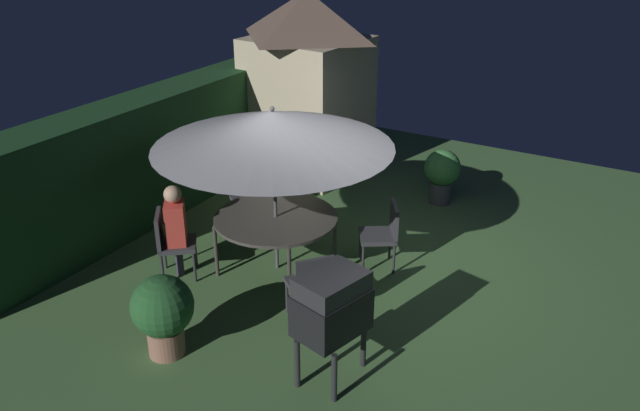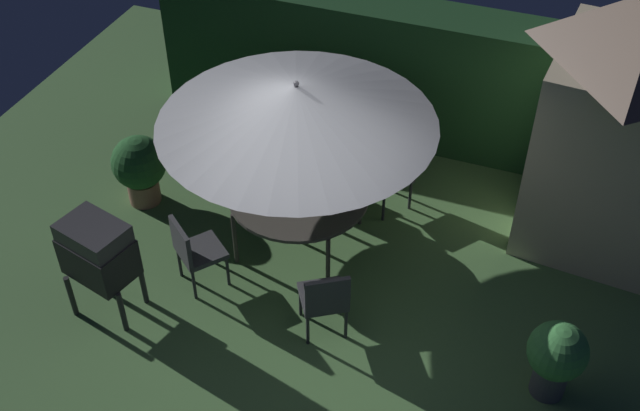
{
  "view_description": "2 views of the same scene",
  "coord_description": "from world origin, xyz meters",
  "px_view_note": "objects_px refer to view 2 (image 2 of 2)",
  "views": [
    {
      "loc": [
        -6.72,
        -3.37,
        4.45
      ],
      "look_at": [
        -0.24,
        0.43,
        0.92
      ],
      "focal_mm": 36.73,
      "sensor_mm": 36.0,
      "label": 1
    },
    {
      "loc": [
        2.1,
        -5.35,
        6.47
      ],
      "look_at": [
        -0.19,
        0.72,
        0.83
      ],
      "focal_mm": 44.44,
      "sensor_mm": 36.0,
      "label": 2
    }
  ],
  "objects_px": {
    "bbq_grill": "(98,251)",
    "person_in_red": "(269,128)",
    "potted_plant_by_shed": "(140,166)",
    "chair_toward_hedge": "(325,298)",
    "potted_plant_by_grill": "(556,356)",
    "chair_toward_house": "(395,170)",
    "patio_umbrella": "(297,105)",
    "chair_far_side": "(193,249)",
    "garden_shed": "(626,119)",
    "patio_table": "(299,196)",
    "chair_near_shed": "(268,142)"
  },
  "relations": [
    {
      "from": "patio_umbrella",
      "to": "bbq_grill",
      "type": "height_order",
      "value": "patio_umbrella"
    },
    {
      "from": "bbq_grill",
      "to": "chair_toward_hedge",
      "type": "relative_size",
      "value": 1.33
    },
    {
      "from": "chair_far_side",
      "to": "chair_toward_hedge",
      "type": "xyz_separation_m",
      "value": [
        1.57,
        -0.16,
        0.0
      ]
    },
    {
      "from": "patio_table",
      "to": "patio_umbrella",
      "type": "height_order",
      "value": "patio_umbrella"
    },
    {
      "from": "chair_toward_house",
      "to": "potted_plant_by_grill",
      "type": "height_order",
      "value": "chair_toward_house"
    },
    {
      "from": "chair_toward_house",
      "to": "potted_plant_by_grill",
      "type": "distance_m",
      "value": 3.12
    },
    {
      "from": "chair_near_shed",
      "to": "chair_far_side",
      "type": "xyz_separation_m",
      "value": [
        0.02,
        -2.08,
        0.0
      ]
    },
    {
      "from": "chair_toward_house",
      "to": "potted_plant_by_grill",
      "type": "xyz_separation_m",
      "value": [
        2.23,
        -2.18,
        0.01
      ]
    },
    {
      "from": "bbq_grill",
      "to": "potted_plant_by_grill",
      "type": "bearing_deg",
      "value": 7.12
    },
    {
      "from": "patio_table",
      "to": "bbq_grill",
      "type": "xyz_separation_m",
      "value": [
        -1.53,
        -1.68,
        0.13
      ]
    },
    {
      "from": "patio_umbrella",
      "to": "chair_toward_hedge",
      "type": "distance_m",
      "value": 1.99
    },
    {
      "from": "garden_shed",
      "to": "potted_plant_by_grill",
      "type": "relative_size",
      "value": 3.49
    },
    {
      "from": "patio_umbrella",
      "to": "person_in_red",
      "type": "distance_m",
      "value": 1.71
    },
    {
      "from": "chair_toward_hedge",
      "to": "garden_shed",
      "type": "bearing_deg",
      "value": 47.21
    },
    {
      "from": "potted_plant_by_shed",
      "to": "person_in_red",
      "type": "distance_m",
      "value": 1.64
    },
    {
      "from": "garden_shed",
      "to": "chair_toward_house",
      "type": "relative_size",
      "value": 3.45
    },
    {
      "from": "chair_toward_hedge",
      "to": "person_in_red",
      "type": "xyz_separation_m",
      "value": [
        -1.54,
        2.18,
        0.26
      ]
    },
    {
      "from": "patio_table",
      "to": "chair_toward_hedge",
      "type": "bearing_deg",
      "value": -57.59
    },
    {
      "from": "patio_table",
      "to": "chair_far_side",
      "type": "distance_m",
      "value": 1.32
    },
    {
      "from": "chair_toward_house",
      "to": "chair_far_side",
      "type": "bearing_deg",
      "value": -128.06
    },
    {
      "from": "person_in_red",
      "to": "patio_umbrella",
      "type": "bearing_deg",
      "value": -51.48
    },
    {
      "from": "patio_table",
      "to": "chair_toward_house",
      "type": "relative_size",
      "value": 1.77
    },
    {
      "from": "chair_near_shed",
      "to": "chair_toward_house",
      "type": "bearing_deg",
      "value": 0.4
    },
    {
      "from": "chair_toward_hedge",
      "to": "potted_plant_by_grill",
      "type": "height_order",
      "value": "chair_toward_hedge"
    },
    {
      "from": "garden_shed",
      "to": "chair_far_side",
      "type": "distance_m",
      "value": 4.88
    },
    {
      "from": "patio_umbrella",
      "to": "chair_toward_hedge",
      "type": "height_order",
      "value": "patio_umbrella"
    },
    {
      "from": "potted_plant_by_shed",
      "to": "person_in_red",
      "type": "height_order",
      "value": "person_in_red"
    },
    {
      "from": "patio_table",
      "to": "potted_plant_by_grill",
      "type": "height_order",
      "value": "potted_plant_by_grill"
    },
    {
      "from": "bbq_grill",
      "to": "chair_toward_house",
      "type": "height_order",
      "value": "bbq_grill"
    },
    {
      "from": "person_in_red",
      "to": "chair_far_side",
      "type": "bearing_deg",
      "value": -90.9
    },
    {
      "from": "patio_table",
      "to": "chair_toward_hedge",
      "type": "relative_size",
      "value": 1.77
    },
    {
      "from": "potted_plant_by_grill",
      "to": "patio_table",
      "type": "bearing_deg",
      "value": 159.96
    },
    {
      "from": "garden_shed",
      "to": "bbq_grill",
      "type": "relative_size",
      "value": 2.59
    },
    {
      "from": "chair_toward_hedge",
      "to": "chair_toward_house",
      "type": "bearing_deg",
      "value": 88.36
    },
    {
      "from": "garden_shed",
      "to": "chair_toward_house",
      "type": "distance_m",
      "value": 2.67
    },
    {
      "from": "patio_table",
      "to": "chair_toward_hedge",
      "type": "distance_m",
      "value": 1.42
    },
    {
      "from": "bbq_grill",
      "to": "potted_plant_by_shed",
      "type": "distance_m",
      "value": 1.83
    },
    {
      "from": "patio_table",
      "to": "patio_umbrella",
      "type": "xyz_separation_m",
      "value": [
        0.0,
        -0.0,
        1.22
      ]
    },
    {
      "from": "bbq_grill",
      "to": "potted_plant_by_shed",
      "type": "bearing_deg",
      "value": 108.42
    },
    {
      "from": "patio_umbrella",
      "to": "chair_toward_house",
      "type": "xyz_separation_m",
      "value": [
        0.82,
        1.07,
        -1.41
      ]
    },
    {
      "from": "bbq_grill",
      "to": "person_in_red",
      "type": "relative_size",
      "value": 0.95
    },
    {
      "from": "garden_shed",
      "to": "potted_plant_by_shed",
      "type": "distance_m",
      "value": 5.62
    },
    {
      "from": "garden_shed",
      "to": "patio_table",
      "type": "height_order",
      "value": "garden_shed"
    },
    {
      "from": "chair_toward_house",
      "to": "person_in_red",
      "type": "distance_m",
      "value": 1.63
    },
    {
      "from": "potted_plant_by_grill",
      "to": "person_in_red",
      "type": "relative_size",
      "value": 0.71
    },
    {
      "from": "chair_toward_hedge",
      "to": "chair_toward_house",
      "type": "height_order",
      "value": "same"
    },
    {
      "from": "chair_near_shed",
      "to": "potted_plant_by_shed",
      "type": "xyz_separation_m",
      "value": [
        -1.26,
        -1.03,
        0.01
      ]
    },
    {
      "from": "bbq_grill",
      "to": "chair_toward_hedge",
      "type": "distance_m",
      "value": 2.36
    },
    {
      "from": "garden_shed",
      "to": "patio_umbrella",
      "type": "height_order",
      "value": "garden_shed"
    },
    {
      "from": "garden_shed",
      "to": "patio_umbrella",
      "type": "relative_size",
      "value": 1.05
    }
  ]
}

